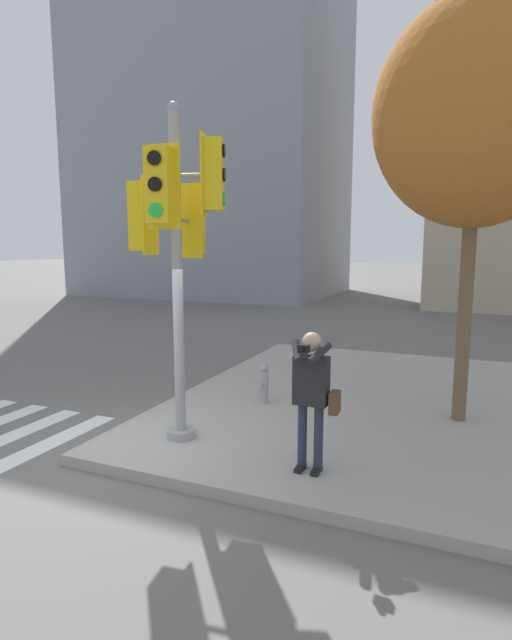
{
  "coord_description": "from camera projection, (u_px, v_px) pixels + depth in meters",
  "views": [
    {
      "loc": [
        4.19,
        -5.11,
        2.8
      ],
      "look_at": [
        1.69,
        0.76,
        1.86
      ],
      "focal_mm": 28.0,
      "sensor_mm": 36.0,
      "label": 1
    }
  ],
  "objects": [
    {
      "name": "building_left",
      "position": [
        215.0,
        117.0,
        29.11
      ],
      "size": [
        14.27,
        10.62,
        20.49
      ],
      "color": "gray",
      "rests_on": "ground_plane"
    },
    {
      "name": "fire_hydrant",
      "position": [
        264.0,
        383.0,
        8.48
      ],
      "size": [
        0.18,
        0.24,
        0.69
      ],
      "color": "#99999E",
      "rests_on": "sidewalk_corner"
    },
    {
      "name": "traffic_signal_pole",
      "position": [
        177.0,
        227.0,
        6.58
      ],
      "size": [
        1.31,
        1.32,
        4.48
      ],
      "color": "#939399",
      "rests_on": "sidewalk_corner"
    },
    {
      "name": "ground_plane",
      "position": [
        118.0,
        457.0,
        6.68
      ],
      "size": [
        160.0,
        160.0,
        0.0
      ],
      "primitive_type": "plane",
      "color": "slate"
    },
    {
      "name": "street_tree",
      "position": [
        477.0,
        114.0,
        7.05
      ],
      "size": [
        2.92,
        2.92,
        6.12
      ],
      "color": "brown",
      "rests_on": "sidewalk_corner"
    },
    {
      "name": "sidewalk_corner",
      "position": [
        416.0,
        408.0,
        8.5
      ],
      "size": [
        8.0,
        8.0,
        0.15
      ],
      "color": "#9E9B96",
      "rests_on": "ground_plane"
    },
    {
      "name": "person_photographer",
      "position": [
        312.0,
        389.0,
        5.82
      ],
      "size": [
        0.58,
        0.54,
        1.67
      ],
      "color": "black",
      "rests_on": "sidewalk_corner"
    }
  ]
}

